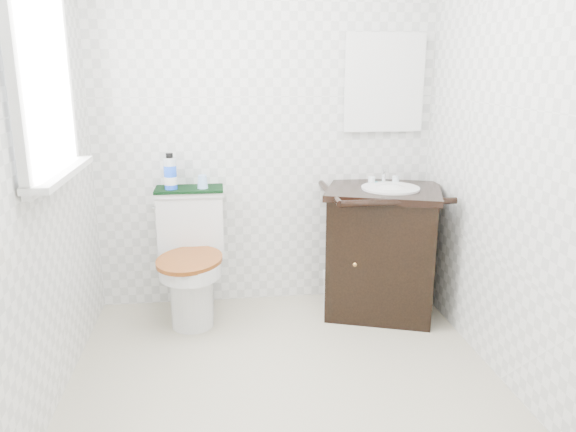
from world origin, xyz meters
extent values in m
plane|color=beige|center=(0.00, 0.00, 0.00)|extent=(2.40, 2.40, 0.00)
plane|color=white|center=(0.00, 1.20, 1.20)|extent=(2.40, 0.00, 2.40)
plane|color=white|center=(0.00, -1.20, 1.20)|extent=(2.40, 0.00, 2.40)
plane|color=white|center=(-1.10, 0.00, 1.20)|extent=(0.00, 2.40, 2.40)
plane|color=white|center=(1.10, 0.00, 1.20)|extent=(0.00, 2.40, 2.40)
cube|color=white|center=(-1.07, 0.25, 1.55)|extent=(0.02, 0.70, 0.90)
cube|color=silver|center=(0.77, 1.18, 1.45)|extent=(0.50, 0.02, 0.60)
cylinder|color=silver|center=(-0.49, 0.82, 0.20)|extent=(0.26, 0.26, 0.39)
cube|color=silver|center=(-0.49, 1.07, 0.20)|extent=(0.26, 0.28, 0.39)
cube|color=silver|center=(-0.49, 1.09, 0.58)|extent=(0.41, 0.18, 0.37)
cube|color=silver|center=(-0.49, 1.09, 0.78)|extent=(0.43, 0.20, 0.03)
cylinder|color=silver|center=(-0.49, 0.78, 0.39)|extent=(0.37, 0.37, 0.08)
cylinder|color=brown|center=(-0.49, 0.78, 0.44)|extent=(0.47, 0.47, 0.03)
cube|color=black|center=(0.72, 0.90, 0.39)|extent=(0.79, 0.73, 0.78)
cube|color=black|center=(0.72, 0.90, 0.80)|extent=(0.84, 0.78, 0.04)
cylinder|color=silver|center=(0.75, 0.88, 0.83)|extent=(0.36, 0.36, 0.01)
ellipsoid|color=silver|center=(0.75, 0.87, 0.77)|extent=(0.31, 0.31, 0.16)
cylinder|color=silver|center=(0.75, 1.02, 0.87)|extent=(0.02, 0.02, 0.10)
cube|color=silver|center=(0.43, 0.91, 0.12)|extent=(0.18, 0.15, 0.24)
cube|color=silver|center=(0.43, 0.91, 0.25)|extent=(0.20, 0.17, 0.03)
cube|color=black|center=(-0.49, 1.09, 0.81)|extent=(0.42, 0.22, 0.02)
cylinder|color=blue|center=(-0.60, 1.06, 0.89)|extent=(0.08, 0.08, 0.15)
cylinder|color=silver|center=(-0.60, 1.06, 0.99)|extent=(0.08, 0.08, 0.05)
cylinder|color=black|center=(-0.60, 1.06, 1.03)|extent=(0.04, 0.04, 0.03)
cone|color=#8AAFE1|center=(-0.41, 1.06, 0.86)|extent=(0.07, 0.07, 0.08)
ellipsoid|color=#1A757F|center=(0.68, 1.04, 0.83)|extent=(0.07, 0.04, 0.02)
camera|label=1|loc=(-0.31, -2.41, 1.56)|focal=35.00mm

